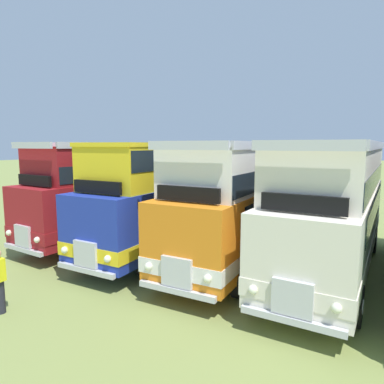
% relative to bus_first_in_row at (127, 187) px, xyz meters
% --- Properties ---
extents(bus_first_in_row, '(3.14, 11.02, 4.52)m').
position_rel_bus_first_in_row_xyz_m(bus_first_in_row, '(0.00, 0.00, 0.00)').
color(bus_first_in_row, maroon).
rests_on(bus_first_in_row, ground).
extents(bus_second_in_row, '(2.75, 10.74, 4.49)m').
position_rel_bus_first_in_row_xyz_m(bus_second_in_row, '(3.19, -0.46, 0.11)').
color(bus_second_in_row, '#1E339E').
rests_on(bus_second_in_row, ground).
extents(bus_third_in_row, '(2.79, 11.16, 4.52)m').
position_rel_bus_first_in_row_xyz_m(bus_third_in_row, '(6.40, -0.15, 0.00)').
color(bus_third_in_row, orange).
rests_on(bus_third_in_row, ground).
extents(bus_fourth_in_row, '(2.72, 10.40, 4.52)m').
position_rel_bus_first_in_row_xyz_m(bus_fourth_in_row, '(9.60, -0.58, -0.00)').
color(bus_fourth_in_row, silver).
rests_on(bus_fourth_in_row, ground).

